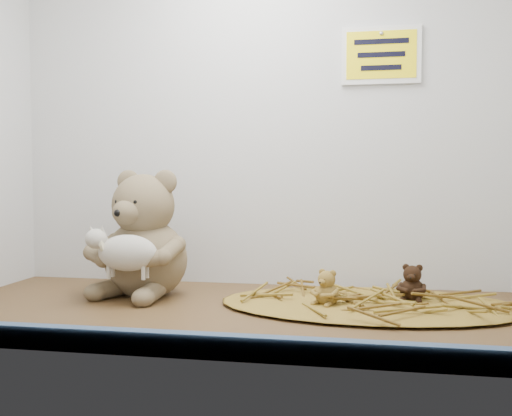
% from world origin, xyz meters
% --- Properties ---
extents(alcove_shell, '(1.20, 0.60, 0.90)m').
position_xyz_m(alcove_shell, '(0.00, 0.09, 0.45)').
color(alcove_shell, '#462A18').
rests_on(alcove_shell, ground).
extents(front_rail, '(1.19, 0.02, 0.04)m').
position_xyz_m(front_rail, '(0.00, -0.29, 0.02)').
color(front_rail, '#3D5375').
rests_on(front_rail, shelf_floor).
extents(straw_bed, '(0.62, 0.36, 0.01)m').
position_xyz_m(straw_bed, '(0.28, 0.09, 0.01)').
color(straw_bed, brown).
rests_on(straw_bed, shelf_floor).
extents(main_teddy, '(0.28, 0.29, 0.28)m').
position_xyz_m(main_teddy, '(-0.22, 0.12, 0.14)').
color(main_teddy, '#756248').
rests_on(main_teddy, shelf_floor).
extents(toy_lamb, '(0.16, 0.10, 0.11)m').
position_xyz_m(toy_lamb, '(-0.22, 0.02, 0.11)').
color(toy_lamb, beige).
rests_on(toy_lamb, main_teddy).
extents(mini_teddy_tan, '(0.08, 0.08, 0.07)m').
position_xyz_m(mini_teddy_tan, '(0.19, 0.05, 0.05)').
color(mini_teddy_tan, olive).
rests_on(mini_teddy_tan, straw_bed).
extents(mini_teddy_brown, '(0.07, 0.08, 0.08)m').
position_xyz_m(mini_teddy_brown, '(0.36, 0.13, 0.05)').
color(mini_teddy_brown, black).
rests_on(mini_teddy_brown, straw_bed).
extents(wall_sign, '(0.16, 0.01, 0.11)m').
position_xyz_m(wall_sign, '(0.30, 0.29, 0.55)').
color(wall_sign, yellow).
rests_on(wall_sign, back_wall).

